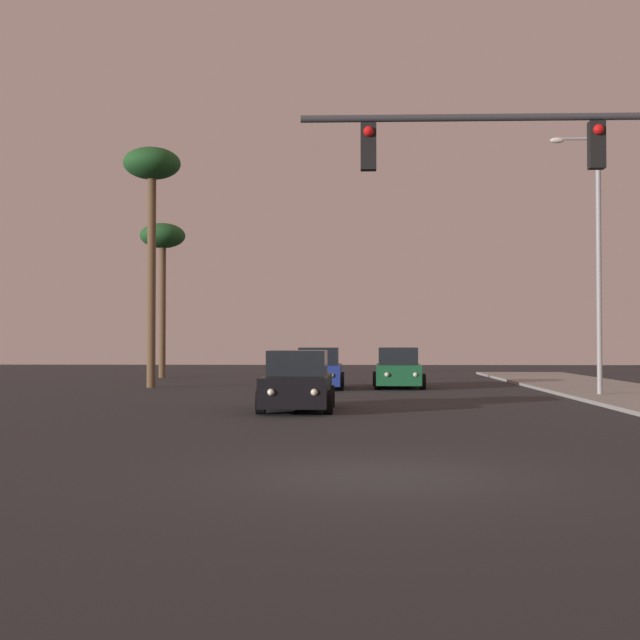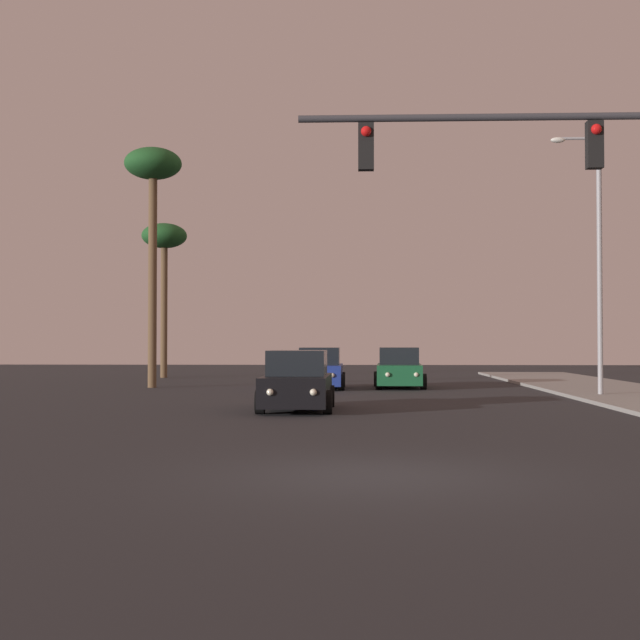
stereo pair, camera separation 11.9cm
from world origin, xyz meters
The scene contains 8 objects.
ground_plane centered at (0.00, 0.00, 0.00)m, with size 120.00×120.00×0.00m, color #28282B.
car_black centered at (-1.91, 12.06, 0.76)m, with size 2.04×4.32×1.68m.
car_blue centered at (-1.72, 23.44, 0.76)m, with size 2.04×4.31×1.68m.
car_green centered at (1.56, 24.19, 0.76)m, with size 2.04×4.34×1.68m.
traffic_light_mast centered at (4.71, 4.09, 4.80)m, with size 8.78×0.36×6.50m.
street_lamp centered at (8.03, 18.08, 5.12)m, with size 1.74×0.24×9.00m.
palm_tree_mid centered at (-8.76, 24.00, 8.76)m, with size 2.40×2.40×10.07m.
palm_tree_far centered at (-10.43, 34.00, 7.13)m, with size 2.40×2.40×8.22m.
Camera 2 is at (-0.29, -12.92, 1.94)m, focal length 50.00 mm.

